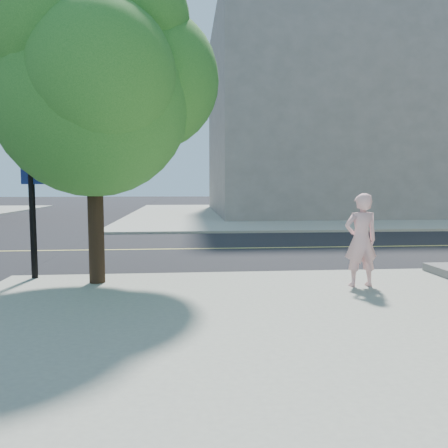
{
  "coord_description": "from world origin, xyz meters",
  "views": [
    {
      "loc": [
        2.86,
        -9.97,
        2.13
      ],
      "look_at": [
        3.66,
        -0.75,
        1.3
      ],
      "focal_mm": 35.27,
      "sensor_mm": 36.0,
      "label": 1
    }
  ],
  "objects": [
    {
      "name": "road_ew",
      "position": [
        0.0,
        4.5,
        0.01
      ],
      "size": [
        140.0,
        9.0,
        0.01
      ],
      "primitive_type": "cube",
      "color": "black",
      "rests_on": "ground"
    },
    {
      "name": "street_tree",
      "position": [
        1.14,
        -0.85,
        4.27
      ],
      "size": [
        4.84,
        4.4,
        6.43
      ],
      "rotation": [
        0.0,
        0.0,
        0.33
      ],
      "color": "black",
      "rests_on": "sidewalk_se"
    },
    {
      "name": "sidewalk_ne",
      "position": [
        13.5,
        21.5,
        0.06
      ],
      "size": [
        29.0,
        25.0,
        0.12
      ],
      "primitive_type": "cube",
      "color": "gray",
      "rests_on": "ground"
    },
    {
      "name": "ground",
      "position": [
        0.0,
        0.0,
        0.0
      ],
      "size": [
        140.0,
        140.0,
        0.0
      ],
      "primitive_type": "plane",
      "color": "black",
      "rests_on": "ground"
    },
    {
      "name": "filler_ne",
      "position": [
        14.0,
        22.0,
        7.12
      ],
      "size": [
        18.0,
        16.0,
        14.0
      ],
      "primitive_type": "cube",
      "color": "slate",
      "rests_on": "sidewalk_ne"
    },
    {
      "name": "man_on_phone",
      "position": [
        6.29,
        -1.65,
        1.04
      ],
      "size": [
        0.7,
        0.48,
        1.84
      ],
      "primitive_type": "imported",
      "rotation": [
        0.0,
        0.0,
        3.2
      ],
      "color": "beige",
      "rests_on": "sidewalk_se"
    }
  ]
}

